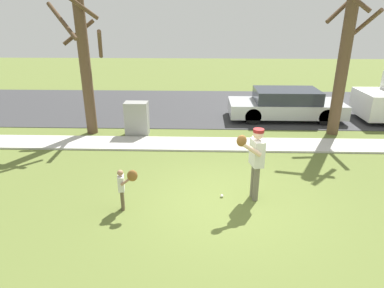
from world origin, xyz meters
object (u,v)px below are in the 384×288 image
person_child (125,183)px  utility_cabinet (137,119)px  parked_sedan_silver (286,104)px  street_tree_far (85,62)px  street_tree_near (346,47)px  person_adult (255,157)px  baseball (222,196)px

person_child → utility_cabinet: utility_cabinet is taller
person_child → parked_sedan_silver: 8.72m
person_child → utility_cabinet: size_ratio=0.84×
street_tree_far → parked_sedan_silver: street_tree_far is taller
street_tree_near → parked_sedan_silver: street_tree_near is taller
street_tree_far → utility_cabinet: bearing=-5.7°
person_child → street_tree_far: (-2.37, 5.13, 1.90)m
person_adult → baseball: bearing=-13.6°
street_tree_near → parked_sedan_silver: (-1.34, 1.78, -2.42)m
street_tree_near → parked_sedan_silver: size_ratio=1.25×
person_adult → utility_cabinet: bearing=-62.1°
street_tree_near → street_tree_far: street_tree_near is taller
person_adult → person_child: (-2.85, -0.58, -0.42)m
parked_sedan_silver → person_adult: bearing=-108.8°
person_child → utility_cabinet: (-0.67, 4.96, -0.06)m
person_child → street_tree_far: 5.96m
person_adult → street_tree_near: 6.25m
person_child → street_tree_near: 8.67m
street_tree_far → person_child: bearing=-65.2°
person_adult → baseball: (-0.71, 0.03, -1.04)m
baseball → street_tree_near: (4.27, 4.71, 3.01)m
utility_cabinet → parked_sedan_silver: parked_sedan_silver is taller
baseball → utility_cabinet: size_ratio=0.06×
person_adult → baseball: person_adult is taller
person_adult → utility_cabinet: 5.65m
utility_cabinet → street_tree_far: 2.59m
street_tree_near → person_adult: bearing=-126.9°
person_child → parked_sedan_silver: size_ratio=0.22×
parked_sedan_silver → person_child: bearing=-125.5°
person_adult → person_child: person_adult is taller
person_adult → baseball: size_ratio=23.28×
utility_cabinet → parked_sedan_silver: bearing=20.4°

